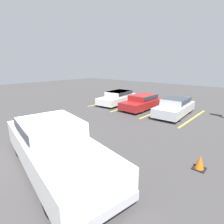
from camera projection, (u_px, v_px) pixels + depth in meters
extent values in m
plane|color=#423F3F|center=(40.00, 156.00, 7.16)|extent=(60.00, 60.00, 0.00)
cube|color=yellow|center=(108.00, 102.00, 17.44)|extent=(0.12, 5.33, 0.01)
cube|color=yellow|center=(130.00, 106.00, 15.70)|extent=(0.12, 5.33, 0.01)
cube|color=yellow|center=(158.00, 111.00, 13.95)|extent=(0.12, 5.33, 0.01)
cube|color=yellow|center=(193.00, 118.00, 12.21)|extent=(0.12, 5.33, 0.01)
cube|color=white|center=(55.00, 150.00, 6.16)|extent=(6.39, 3.12, 0.93)
cube|color=white|center=(50.00, 128.00, 6.20)|extent=(2.51, 2.24, 0.57)
cube|color=#2D3842|center=(50.00, 124.00, 6.16)|extent=(2.48, 2.30, 0.31)
cube|color=white|center=(81.00, 163.00, 4.58)|extent=(2.58, 2.33, 0.13)
cube|color=silver|center=(104.00, 213.00, 3.98)|extent=(0.58, 2.08, 0.28)
cylinder|color=black|center=(105.00, 174.00, 5.34)|extent=(0.85, 0.43, 0.81)
cylinder|color=#ADADB2|center=(105.00, 174.00, 5.34)|extent=(0.49, 0.37, 0.44)
cylinder|color=black|center=(49.00, 199.00, 4.34)|extent=(0.85, 0.43, 0.81)
cylinder|color=#ADADB2|center=(49.00, 199.00, 4.34)|extent=(0.49, 0.37, 0.44)
cylinder|color=black|center=(60.00, 136.00, 8.15)|extent=(0.85, 0.43, 0.81)
cylinder|color=#ADADB2|center=(60.00, 136.00, 8.15)|extent=(0.49, 0.37, 0.44)
cylinder|color=black|center=(19.00, 146.00, 7.14)|extent=(0.85, 0.43, 0.81)
cylinder|color=#ADADB2|center=(19.00, 146.00, 7.14)|extent=(0.49, 0.37, 0.44)
cube|color=silver|center=(118.00, 99.00, 16.55)|extent=(2.18, 4.77, 0.57)
cube|color=silver|center=(119.00, 93.00, 16.49)|extent=(1.76, 2.54, 0.44)
cube|color=#2D3842|center=(119.00, 92.00, 16.47)|extent=(1.83, 2.50, 0.26)
cylinder|color=black|center=(117.00, 104.00, 15.12)|extent=(0.29, 0.69, 0.67)
cylinder|color=#ADADB2|center=(117.00, 104.00, 15.12)|extent=(0.28, 0.39, 0.37)
cylinder|color=black|center=(103.00, 102.00, 15.97)|extent=(0.29, 0.69, 0.67)
cylinder|color=#ADADB2|center=(103.00, 102.00, 15.97)|extent=(0.28, 0.39, 0.37)
cylinder|color=black|center=(132.00, 99.00, 17.20)|extent=(0.29, 0.69, 0.67)
cylinder|color=#ADADB2|center=(132.00, 99.00, 17.20)|extent=(0.28, 0.39, 0.37)
cylinder|color=black|center=(120.00, 97.00, 18.06)|extent=(0.29, 0.69, 0.67)
cylinder|color=#ADADB2|center=(120.00, 97.00, 18.06)|extent=(0.28, 0.39, 0.37)
cube|color=maroon|center=(142.00, 103.00, 14.63)|extent=(1.78, 4.33, 0.57)
cube|color=maroon|center=(143.00, 97.00, 14.56)|extent=(1.54, 2.26, 0.45)
cube|color=#2D3842|center=(143.00, 96.00, 14.54)|extent=(1.61, 2.22, 0.27)
cylinder|color=black|center=(141.00, 109.00, 13.31)|extent=(0.24, 0.64, 0.64)
cylinder|color=#ADADB2|center=(141.00, 109.00, 13.31)|extent=(0.25, 0.36, 0.35)
cylinder|color=black|center=(126.00, 106.00, 14.26)|extent=(0.24, 0.64, 0.64)
cylinder|color=#ADADB2|center=(126.00, 106.00, 14.26)|extent=(0.25, 0.36, 0.35)
cylinder|color=black|center=(157.00, 104.00, 15.08)|extent=(0.24, 0.64, 0.64)
cylinder|color=#ADADB2|center=(157.00, 104.00, 15.08)|extent=(0.25, 0.36, 0.35)
cylinder|color=black|center=(143.00, 102.00, 16.03)|extent=(0.24, 0.64, 0.64)
cylinder|color=#ADADB2|center=(143.00, 102.00, 16.03)|extent=(0.25, 0.36, 0.35)
cube|color=#B7BABF|center=(175.00, 109.00, 12.84)|extent=(2.00, 4.50, 0.61)
cube|color=#B7BABF|center=(176.00, 101.00, 12.76)|extent=(1.66, 2.38, 0.48)
cube|color=#2D3842|center=(176.00, 100.00, 12.73)|extent=(1.73, 2.34, 0.29)
cylinder|color=black|center=(179.00, 117.00, 11.47)|extent=(0.25, 0.65, 0.64)
cylinder|color=#ADADB2|center=(179.00, 117.00, 11.47)|extent=(0.24, 0.36, 0.35)
cylinder|color=black|center=(158.00, 113.00, 12.35)|extent=(0.25, 0.65, 0.64)
cylinder|color=#ADADB2|center=(158.00, 113.00, 12.35)|extent=(0.24, 0.36, 0.35)
cylinder|color=black|center=(190.00, 109.00, 13.40)|extent=(0.25, 0.65, 0.64)
cylinder|color=#ADADB2|center=(190.00, 109.00, 13.40)|extent=(0.24, 0.36, 0.35)
cylinder|color=black|center=(171.00, 106.00, 14.29)|extent=(0.25, 0.65, 0.64)
cylinder|color=#ADADB2|center=(171.00, 106.00, 14.29)|extent=(0.24, 0.36, 0.35)
cube|color=black|center=(199.00, 168.00, 6.28)|extent=(0.42, 0.42, 0.03)
cone|color=orange|center=(200.00, 162.00, 6.21)|extent=(0.33, 0.33, 0.54)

